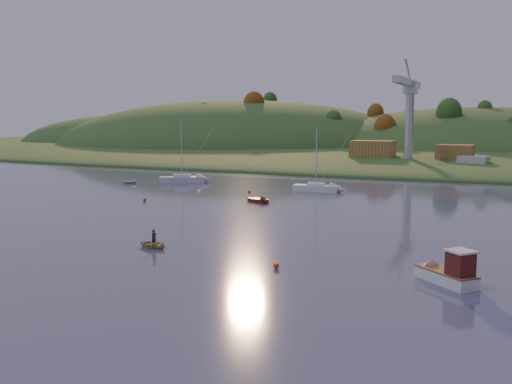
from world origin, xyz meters
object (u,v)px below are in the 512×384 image
at_px(canoe, 154,245).
at_px(red_tender, 261,201).
at_px(fishing_boat, 443,271).
at_px(sailboat_near, 182,179).
at_px(sailboat_far, 316,187).
at_px(grey_dinghy, 132,182).

xyz_separation_m(canoe, red_tender, (-3.69, 32.67, -0.03)).
height_order(fishing_boat, sailboat_near, sailboat_near).
relative_size(fishing_boat, sailboat_near, 0.46).
relative_size(fishing_boat, canoe, 1.86).
bearing_deg(canoe, sailboat_near, 42.66).
distance_m(sailboat_far, grey_dinghy, 37.71).
xyz_separation_m(sailboat_near, red_tender, (26.55, -19.34, -0.50)).
bearing_deg(canoe, grey_dinghy, 52.07).
bearing_deg(red_tender, sailboat_far, 107.00).
relative_size(sailboat_near, canoe, 4.04).
relative_size(sailboat_far, red_tender, 2.64).
height_order(sailboat_far, red_tender, sailboat_far).
bearing_deg(sailboat_near, red_tender, -68.75).
bearing_deg(fishing_boat, canoe, 40.11).
distance_m(red_tender, grey_dinghy, 37.60).
bearing_deg(fishing_boat, sailboat_near, -1.49).
bearing_deg(fishing_boat, red_tender, -6.21).
xyz_separation_m(sailboat_near, canoe, (30.24, -52.01, -0.47)).
height_order(fishing_boat, sailboat_far, sailboat_far).
relative_size(fishing_boat, red_tender, 1.35).
relative_size(fishing_boat, sailboat_far, 0.51).
bearing_deg(sailboat_near, sailboat_far, -36.94).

